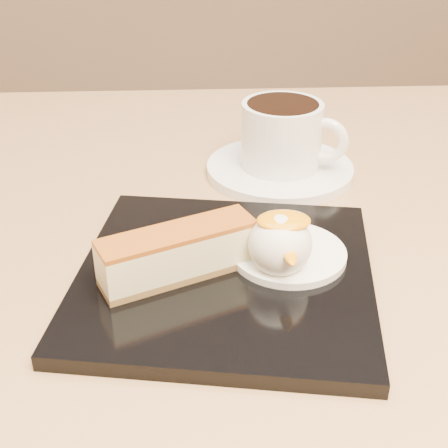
{
  "coord_description": "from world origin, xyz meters",
  "views": [
    {
      "loc": [
        0.01,
        -0.46,
        1.0
      ],
      "look_at": [
        0.03,
        -0.05,
        0.76
      ],
      "focal_mm": 50.0,
      "sensor_mm": 36.0,
      "label": 1
    }
  ],
  "objects": [
    {
      "name": "mango_sauce",
      "position": [
        0.07,
        -0.07,
        0.77
      ],
      "size": [
        0.04,
        0.03,
        0.01
      ],
      "primitive_type": "ellipsoid",
      "color": "orange",
      "rests_on": "ice_cream_scoop"
    },
    {
      "name": "table",
      "position": [
        0.0,
        0.0,
        0.56
      ],
      "size": [
        0.8,
        0.8,
        0.72
      ],
      "color": "black",
      "rests_on": "ground"
    },
    {
      "name": "coffee_cup",
      "position": [
        0.1,
        0.12,
        0.76
      ],
      "size": [
        0.1,
        0.08,
        0.07
      ],
      "rotation": [
        0.0,
        0.0,
        -0.38
      ],
      "color": "white",
      "rests_on": "saucer"
    },
    {
      "name": "cheesecake",
      "position": [
        -0.01,
        -0.07,
        0.75
      ],
      "size": [
        0.12,
        0.08,
        0.04
      ],
      "rotation": [
        0.0,
        0.0,
        0.43
      ],
      "color": "brown",
      "rests_on": "dessert_plate"
    },
    {
      "name": "ice_cream_scoop",
      "position": [
        0.07,
        -0.07,
        0.76
      ],
      "size": [
        0.05,
        0.05,
        0.05
      ],
      "primitive_type": "sphere",
      "color": "white",
      "rests_on": "cream_smear"
    },
    {
      "name": "cream_smear",
      "position": [
        0.08,
        -0.05,
        0.73
      ],
      "size": [
        0.09,
        0.09,
        0.01
      ],
      "primitive_type": "cylinder",
      "color": "white",
      "rests_on": "dessert_plate"
    },
    {
      "name": "dessert_plate",
      "position": [
        0.03,
        -0.07,
        0.73
      ],
      "size": [
        0.25,
        0.25,
        0.01
      ],
      "primitive_type": "cube",
      "rotation": [
        0.0,
        0.0,
        -0.16
      ],
      "color": "black",
      "rests_on": "table"
    },
    {
      "name": "mint_sprig",
      "position": [
        0.05,
        -0.03,
        0.74
      ],
      "size": [
        0.03,
        0.02,
        0.0
      ],
      "color": "#338B2D",
      "rests_on": "cream_smear"
    },
    {
      "name": "saucer",
      "position": [
        0.09,
        0.12,
        0.72
      ],
      "size": [
        0.15,
        0.15,
        0.01
      ],
      "primitive_type": "cylinder",
      "color": "white",
      "rests_on": "table"
    }
  ]
}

